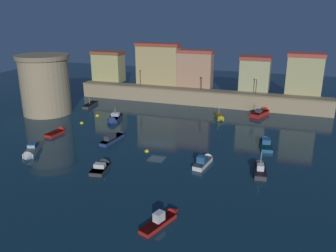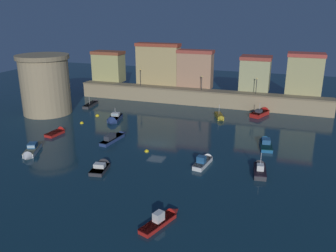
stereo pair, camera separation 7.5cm
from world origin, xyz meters
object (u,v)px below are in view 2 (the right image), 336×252
at_px(fortress_tower, 45,84).
at_px(moored_boat_5, 265,143).
at_px(quay_lamp_2, 257,83).
at_px(moored_boat_4, 102,166).
at_px(mooring_buoy_0, 147,152).
at_px(moored_boat_7, 31,151).
at_px(moored_boat_8, 115,137).
at_px(moored_boat_6, 163,218).
at_px(moored_boat_9, 92,104).
at_px(moored_boat_12, 260,168).
at_px(moored_boat_11, 262,112).
at_px(moored_boat_2, 220,117).
at_px(moored_boat_1, 58,132).
at_px(quay_lamp_0, 140,75).
at_px(mooring_buoy_1, 82,123).
at_px(moored_boat_0, 204,161).
at_px(moored_boat_10, 114,119).
at_px(quay_lamp_1, 202,80).
at_px(mooring_buoy_2, 97,116).

bearing_deg(fortress_tower, moored_boat_5, -5.52).
height_order(quay_lamp_2, moored_boat_4, quay_lamp_2).
bearing_deg(moored_boat_5, mooring_buoy_0, 108.38).
xyz_separation_m(moored_boat_7, moored_boat_8, (8.69, 9.27, -0.03)).
height_order(moored_boat_6, moored_boat_8, moored_boat_6).
xyz_separation_m(moored_boat_9, moored_boat_12, (37.48, -22.16, 0.09)).
relative_size(fortress_tower, moored_boat_11, 1.90).
distance_m(moored_boat_2, moored_boat_8, 21.51).
height_order(moored_boat_1, moored_boat_4, moored_boat_4).
xyz_separation_m(moored_boat_6, moored_boat_7, (-23.71, 9.76, 0.10)).
xyz_separation_m(quay_lamp_0, moored_boat_11, (27.46, -3.55, -5.36)).
relative_size(moored_boat_11, mooring_buoy_1, 8.98).
bearing_deg(moored_boat_2, moored_boat_0, -16.80).
bearing_deg(mooring_buoy_1, fortress_tower, 159.44).
bearing_deg(moored_boat_1, quay_lamp_2, -42.79).
relative_size(quay_lamp_0, mooring_buoy_0, 5.77).
bearing_deg(mooring_buoy_0, quay_lamp_0, 114.69).
xyz_separation_m(moored_boat_9, mooring_buoy_0, (21.23, -20.76, -0.33)).
xyz_separation_m(moored_boat_4, mooring_buoy_1, (-13.02, 15.96, -0.33)).
bearing_deg(moored_boat_10, quay_lamp_1, 132.76).
bearing_deg(fortress_tower, moored_boat_10, -3.00).
bearing_deg(quay_lamp_1, moored_boat_9, -160.68).
height_order(moored_boat_0, moored_boat_10, moored_boat_10).
bearing_deg(quay_lamp_0, moored_boat_5, -34.59).
xyz_separation_m(quay_lamp_0, moored_boat_12, (29.40, -29.99, -5.41)).
height_order(moored_boat_0, moored_boat_1, moored_boat_0).
bearing_deg(moored_boat_1, moored_boat_0, -92.73).
xyz_separation_m(quay_lamp_1, moored_boat_1, (-18.22, -26.04, -5.14)).
bearing_deg(moored_boat_5, moored_boat_8, 94.52).
distance_m(moored_boat_5, mooring_buoy_0, 18.26).
height_order(moored_boat_5, moored_boat_11, moored_boat_11).
bearing_deg(moored_boat_9, moored_boat_8, -146.95).
xyz_separation_m(moored_boat_10, moored_boat_11, (25.69, 13.38, 0.05)).
bearing_deg(moored_boat_5, moored_boat_1, 91.10).
relative_size(moored_boat_6, moored_boat_7, 0.93).
distance_m(fortress_tower, moored_boat_5, 43.28).
relative_size(moored_boat_7, mooring_buoy_2, 7.80).
xyz_separation_m(moored_boat_0, moored_boat_7, (-24.35, -4.91, -0.00)).
height_order(moored_boat_8, moored_boat_9, moored_boat_9).
height_order(fortress_tower, moored_boat_11, fortress_tower).
distance_m(moored_boat_4, moored_boat_10, 20.61).
xyz_separation_m(moored_boat_1, moored_boat_6, (25.47, -18.65, 0.08)).
xyz_separation_m(moored_boat_11, mooring_buoy_2, (-30.31, -11.37, -0.47)).
bearing_deg(moored_boat_8, moored_boat_9, 45.44).
bearing_deg(quay_lamp_0, moored_boat_8, -75.81).
relative_size(moored_boat_0, moored_boat_1, 1.27).
xyz_separation_m(moored_boat_7, mooring_buoy_2, (-0.64, 20.01, -0.44)).
distance_m(moored_boat_4, moored_boat_9, 33.30).
distance_m(moored_boat_7, moored_boat_10, 18.43).
bearing_deg(moored_boat_9, mooring_buoy_0, -140.56).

